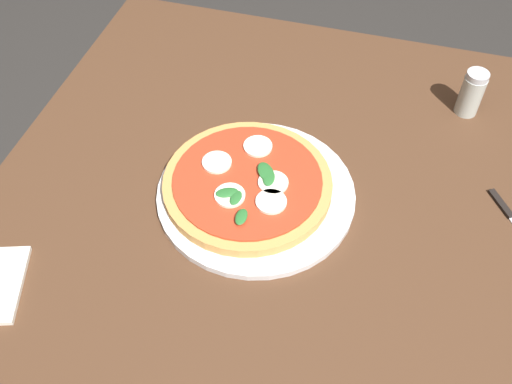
{
  "coord_description": "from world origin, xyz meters",
  "views": [
    {
      "loc": [
        -0.48,
        -0.11,
        1.53
      ],
      "look_at": [
        0.11,
        0.06,
        0.78
      ],
      "focal_mm": 40.88,
      "sensor_mm": 36.0,
      "label": 1
    }
  ],
  "objects_px": {
    "dining_table": "(271,294)",
    "knife": "(512,219)",
    "pizza": "(248,183)",
    "pepper_shaker": "(471,93)",
    "serving_tray": "(256,194)"
  },
  "relations": [
    {
      "from": "serving_tray",
      "to": "pizza",
      "type": "distance_m",
      "value": 0.02
    },
    {
      "from": "pepper_shaker",
      "to": "knife",
      "type": "bearing_deg",
      "value": -160.59
    },
    {
      "from": "pizza",
      "to": "knife",
      "type": "relative_size",
      "value": 1.91
    },
    {
      "from": "dining_table",
      "to": "knife",
      "type": "bearing_deg",
      "value": -63.26
    },
    {
      "from": "knife",
      "to": "pizza",
      "type": "bearing_deg",
      "value": 98.15
    },
    {
      "from": "serving_tray",
      "to": "dining_table",
      "type": "bearing_deg",
      "value": -153.17
    },
    {
      "from": "dining_table",
      "to": "knife",
      "type": "distance_m",
      "value": 0.41
    },
    {
      "from": "pizza",
      "to": "knife",
      "type": "height_order",
      "value": "pizza"
    },
    {
      "from": "knife",
      "to": "dining_table",
      "type": "bearing_deg",
      "value": 116.74
    },
    {
      "from": "pizza",
      "to": "knife",
      "type": "bearing_deg",
      "value": -81.85
    },
    {
      "from": "knife",
      "to": "pepper_shaker",
      "type": "relative_size",
      "value": 1.61
    },
    {
      "from": "dining_table",
      "to": "knife",
      "type": "relative_size",
      "value": 8.43
    },
    {
      "from": "dining_table",
      "to": "knife",
      "type": "xyz_separation_m",
      "value": [
        0.18,
        -0.35,
        0.11
      ]
    },
    {
      "from": "dining_table",
      "to": "pepper_shaker",
      "type": "xyz_separation_m",
      "value": [
        0.42,
        -0.27,
        0.15
      ]
    },
    {
      "from": "serving_tray",
      "to": "knife",
      "type": "xyz_separation_m",
      "value": [
        0.06,
        -0.41,
        -0.0
      ]
    }
  ]
}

